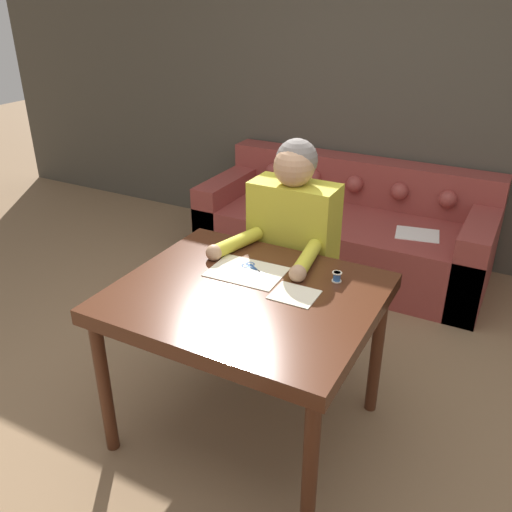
{
  "coord_description": "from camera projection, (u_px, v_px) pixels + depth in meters",
  "views": [
    {
      "loc": [
        1.02,
        -1.82,
        1.96
      ],
      "look_at": [
        -0.0,
        0.09,
        0.88
      ],
      "focal_mm": 38.0,
      "sensor_mm": 36.0,
      "label": 1
    }
  ],
  "objects": [
    {
      "name": "ground_plane",
      "position": [
        248.0,
        418.0,
        2.74
      ],
      "size": [
        16.0,
        16.0,
        0.0
      ],
      "primitive_type": "plane",
      "color": "#846647"
    },
    {
      "name": "pattern_paper_offcut",
      "position": [
        294.0,
        295.0,
        2.32
      ],
      "size": [
        0.2,
        0.17,
        0.0
      ],
      "color": "beige",
      "rests_on": "dining_table"
    },
    {
      "name": "pattern_paper_main",
      "position": [
        247.0,
        272.0,
        2.5
      ],
      "size": [
        0.35,
        0.26,
        0.0
      ],
      "color": "beige",
      "rests_on": "dining_table"
    },
    {
      "name": "wall_back",
      "position": [
        398.0,
        87.0,
        3.98
      ],
      "size": [
        8.0,
        0.06,
        2.6
      ],
      "color": "#474238",
      "rests_on": "ground_plane"
    },
    {
      "name": "person",
      "position": [
        292.0,
        256.0,
        2.89
      ],
      "size": [
        0.52,
        0.6,
        1.3
      ],
      "color": "#33281E",
      "rests_on": "ground_plane"
    },
    {
      "name": "thread_spool",
      "position": [
        337.0,
        277.0,
        2.42
      ],
      "size": [
        0.04,
        0.04,
        0.05
      ],
      "color": "#3366B2",
      "rests_on": "dining_table"
    },
    {
      "name": "scissors",
      "position": [
        254.0,
        268.0,
        2.53
      ],
      "size": [
        0.2,
        0.13,
        0.01
      ],
      "color": "silver",
      "rests_on": "dining_table"
    },
    {
      "name": "couch",
      "position": [
        344.0,
        231.0,
        4.14
      ],
      "size": [
        2.13,
        0.9,
        0.78
      ],
      "color": "brown",
      "rests_on": "ground_plane"
    },
    {
      "name": "dining_table",
      "position": [
        246.0,
        307.0,
        2.38
      ],
      "size": [
        1.12,
        0.95,
        0.78
      ],
      "color": "#472314",
      "rests_on": "ground_plane"
    }
  ]
}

